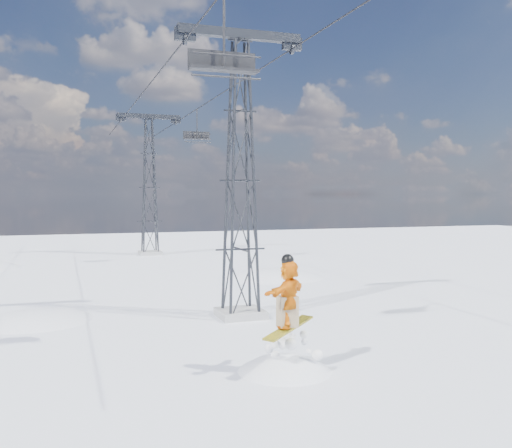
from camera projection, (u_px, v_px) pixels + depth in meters
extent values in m
plane|color=white|center=(301.00, 380.00, 15.16)|extent=(120.00, 120.00, 0.00)
sphere|color=white|center=(274.00, 432.00, 34.60)|extent=(20.00, 20.00, 20.00)
cube|color=#999999|center=(241.00, 313.00, 22.97)|extent=(1.80, 1.80, 0.30)
cube|color=#27292D|center=(240.00, 34.00, 22.39)|extent=(5.00, 0.35, 0.35)
cube|color=#27292D|center=(185.00, 34.00, 21.69)|extent=(0.80, 0.25, 0.50)
cube|color=#27292D|center=(292.00, 44.00, 23.11)|extent=(0.80, 0.25, 0.50)
cube|color=#999999|center=(150.00, 253.00, 46.61)|extent=(1.80, 1.80, 0.30)
cube|color=#27292D|center=(149.00, 116.00, 46.03)|extent=(5.00, 0.35, 0.35)
cube|color=#27292D|center=(121.00, 118.00, 45.33)|extent=(0.80, 0.25, 0.50)
cube|color=#27292D|center=(176.00, 120.00, 46.74)|extent=(0.80, 0.25, 0.50)
cylinder|color=black|center=(144.00, 91.00, 32.58)|extent=(0.06, 51.00, 0.06)
cylinder|color=black|center=(218.00, 95.00, 33.99)|extent=(0.06, 51.00, 0.06)
sphere|color=white|center=(284.00, 432.00, 16.04)|extent=(4.40, 4.40, 4.40)
cube|color=yellow|center=(289.00, 328.00, 15.60)|extent=(1.80, 1.34, 0.37)
imported|color=orange|center=(289.00, 294.00, 15.55)|extent=(1.71, 1.46, 1.86)
cube|color=#99825F|center=(289.00, 312.00, 15.58)|extent=(0.65, 0.63, 0.85)
sphere|color=black|center=(289.00, 260.00, 15.50)|extent=(0.35, 0.35, 0.35)
cylinder|color=black|center=(224.00, 30.00, 16.55)|extent=(0.08, 0.08, 2.27)
cube|color=black|center=(224.00, 70.00, 16.61)|extent=(2.06, 0.46, 0.08)
cube|color=black|center=(222.00, 61.00, 16.81)|extent=(2.06, 0.06, 0.57)
cylinder|color=black|center=(227.00, 77.00, 16.38)|extent=(2.06, 0.06, 0.06)
cylinder|color=black|center=(227.00, 55.00, 16.30)|extent=(2.06, 0.05, 0.05)
cylinder|color=black|center=(197.00, 124.00, 39.47)|extent=(0.07, 0.07, 2.06)
cube|color=black|center=(197.00, 139.00, 39.53)|extent=(1.87, 0.42, 0.07)
cube|color=black|center=(196.00, 135.00, 39.71)|extent=(1.87, 0.06, 0.51)
cylinder|color=black|center=(198.00, 142.00, 39.32)|extent=(1.87, 0.06, 0.06)
cylinder|color=black|center=(198.00, 134.00, 39.24)|extent=(1.87, 0.05, 0.05)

